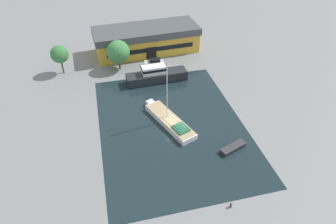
% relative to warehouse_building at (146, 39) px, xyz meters
% --- Properties ---
extents(ground_plane, '(440.00, 440.00, 0.00)m').
position_rel_warehouse_building_xyz_m(ground_plane, '(-1.03, -28.54, -2.97)').
color(ground_plane, gray).
extents(water_canal, '(23.99, 33.21, 0.01)m').
position_rel_warehouse_building_xyz_m(water_canal, '(-1.03, -28.54, -2.97)').
color(water_canal, '#19282D').
rests_on(water_canal, ground).
extents(warehouse_building, '(24.96, 10.67, 5.87)m').
position_rel_warehouse_building_xyz_m(warehouse_building, '(0.00, 0.00, 0.00)').
color(warehouse_building, gold).
rests_on(warehouse_building, ground).
extents(quay_tree_near_building, '(4.91, 4.91, 6.55)m').
position_rel_warehouse_building_xyz_m(quay_tree_near_building, '(-7.36, -7.19, 1.12)').
color(quay_tree_near_building, brown).
rests_on(quay_tree_near_building, ground).
extents(quay_tree_by_water, '(3.70, 3.70, 6.25)m').
position_rel_warehouse_building_xyz_m(quay_tree_by_water, '(-19.36, -6.03, 1.40)').
color(quay_tree_by_water, brown).
rests_on(quay_tree_by_water, ground).
extents(parked_car, '(4.51, 2.24, 1.71)m').
position_rel_warehouse_building_xyz_m(parked_car, '(0.28, -7.75, -2.11)').
color(parked_car, silver).
rests_on(parked_car, ground).
extents(sailboat_moored, '(6.83, 12.61, 11.47)m').
position_rel_warehouse_building_xyz_m(sailboat_moored, '(-1.20, -27.88, -2.40)').
color(sailboat_moored, white).
rests_on(sailboat_moored, water_canal).
extents(motor_cruiser, '(12.67, 3.64, 3.57)m').
position_rel_warehouse_building_xyz_m(motor_cruiser, '(-0.63, -14.07, -1.65)').
color(motor_cruiser, '#23282D').
rests_on(motor_cruiser, water_canal).
extents(small_dinghy, '(4.63, 2.79, 0.71)m').
position_rel_warehouse_building_xyz_m(small_dinghy, '(6.82, -36.34, -2.61)').
color(small_dinghy, '#23282D').
rests_on(small_dinghy, water_canal).
extents(mooring_bollard, '(0.32, 0.32, 0.73)m').
position_rel_warehouse_building_xyz_m(mooring_bollard, '(2.40, -45.87, -2.59)').
color(mooring_bollard, '#47474C').
rests_on(mooring_bollard, ground).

